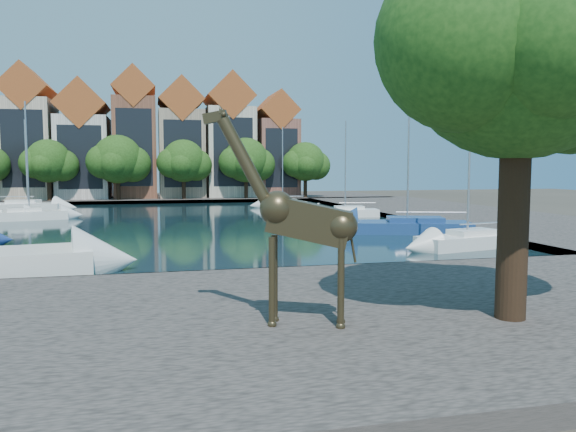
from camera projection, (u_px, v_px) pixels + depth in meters
name	position (u px, v px, depth m)	size (l,w,h in m)	color
ground	(201.00, 283.00, 22.06)	(160.00, 160.00, 0.00)	#38332B
water_basin	(176.00, 223.00, 45.30)	(38.00, 50.00, 0.08)	black
near_quay	(222.00, 325.00, 15.25)	(50.00, 14.00, 0.50)	#554D49
far_quay	(167.00, 199.00, 76.29)	(60.00, 16.00, 0.50)	#554D49
right_quay	(456.00, 214.00, 51.08)	(14.00, 52.00, 0.50)	#554D49
plane_tree	(524.00, 45.00, 14.43)	(8.32, 6.40, 10.62)	#332114
townhouse_west_mid	(30.00, 138.00, 71.64)	(5.94, 9.18, 16.79)	beige
townhouse_west_inner	(84.00, 145.00, 73.22)	(6.43, 9.18, 15.15)	silver
townhouse_center	(135.00, 138.00, 74.64)	(5.44, 9.18, 16.93)	brown
townhouse_east_inner	(181.00, 143.00, 76.09)	(5.94, 9.18, 15.79)	tan
townhouse_east_mid	(229.00, 141.00, 77.56)	(6.43, 9.18, 16.65)	beige
townhouse_east_end	(275.00, 149.00, 79.16)	(5.44, 9.18, 14.43)	brown
far_tree_west	(49.00, 163.00, 67.31)	(6.76, 5.20, 7.36)	#332114
far_tree_mid_west	(119.00, 161.00, 69.15)	(7.80, 6.00, 8.00)	#332114
far_tree_mid_east	(184.00, 162.00, 71.01)	(7.02, 5.40, 7.52)	#332114
far_tree_east	(247.00, 162.00, 72.86)	(7.54, 5.80, 7.84)	#332114
far_tree_far_east	(306.00, 163.00, 74.73)	(6.76, 5.20, 7.36)	#332114
giraffe_statue	(297.00, 220.00, 14.22)	(3.74, 1.65, 5.48)	#3A301D
sailboat_left_d	(29.00, 213.00, 47.32)	(6.29, 3.41, 9.91)	white
sailboat_left_e	(28.00, 205.00, 57.89)	(7.32, 3.85, 9.29)	white
sailboat_right_a	(467.00, 238.00, 30.82)	(6.14, 3.24, 11.51)	white
sailboat_right_b	(407.00, 224.00, 38.12)	(8.87, 5.28, 11.98)	navy
sailboat_right_c	(345.00, 211.00, 50.49)	(6.15, 3.02, 8.56)	white
sailboat_right_d	(283.00, 203.00, 62.39)	(5.23, 1.95, 8.84)	silver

